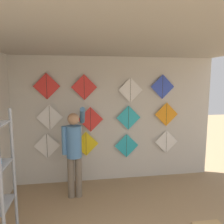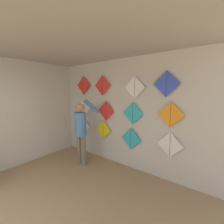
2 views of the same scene
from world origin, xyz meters
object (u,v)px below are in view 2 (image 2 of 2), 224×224
(kite_0, at_px, (84,126))
(kite_7, at_px, (170,115))
(kite_2, at_px, (131,139))
(kite_5, at_px, (106,111))
(kite_8, at_px, (83,85))
(kite_11, at_px, (166,84))
(kite_3, at_px, (170,145))
(shopkeeper, at_px, (81,128))
(kite_6, at_px, (133,113))
(kite_4, at_px, (85,107))
(kite_9, at_px, (102,86))
(kite_10, at_px, (135,88))
(kite_1, at_px, (103,129))

(kite_0, distance_m, kite_7, 2.77)
(kite_2, distance_m, kite_5, 1.03)
(kite_8, bearing_deg, kite_11, 0.00)
(kite_7, bearing_deg, kite_3, 0.00)
(shopkeeper, distance_m, kite_6, 1.42)
(kite_4, relative_size, kite_11, 1.00)
(kite_4, bearing_deg, kite_8, 180.00)
(kite_5, height_order, kite_11, kite_11)
(kite_0, xyz_separation_m, kite_4, (0.08, 0.00, 0.62))
(kite_0, bearing_deg, kite_3, 0.00)
(kite_7, distance_m, kite_9, 1.98)
(kite_0, xyz_separation_m, kite_8, (0.04, 0.00, 1.28))
(kite_10, relative_size, kite_11, 1.00)
(kite_11, bearing_deg, shopkeeper, -163.15)
(kite_9, bearing_deg, kite_2, 0.00)
(kite_3, bearing_deg, kite_8, 180.00)
(shopkeeper, relative_size, kite_6, 3.22)
(kite_1, xyz_separation_m, kite_8, (-0.80, 0.00, 1.27))
(kite_7, distance_m, kite_10, 1.03)
(shopkeeper, height_order, kite_2, shopkeeper)
(kite_11, bearing_deg, kite_1, 180.00)
(kite_0, distance_m, kite_3, 2.72)
(kite_5, distance_m, kite_8, 1.16)
(kite_11, bearing_deg, kite_9, 180.00)
(kite_7, bearing_deg, kite_10, 180.00)
(shopkeeper, bearing_deg, kite_0, 130.60)
(kite_2, height_order, kite_3, kite_3)
(kite_6, distance_m, kite_7, 0.90)
(shopkeeper, distance_m, kite_0, 0.85)
(kite_4, bearing_deg, shopkeeper, -49.70)
(kite_6, bearing_deg, kite_2, 180.00)
(kite_2, distance_m, kite_3, 0.96)
(shopkeeper, xyz_separation_m, kite_1, (0.25, 0.60, -0.12))
(kite_10, height_order, kite_11, kite_11)
(kite_2, bearing_deg, kite_1, 180.00)
(kite_4, relative_size, kite_9, 1.00)
(kite_1, height_order, kite_6, kite_6)
(kite_8, relative_size, kite_9, 1.00)
(kite_6, relative_size, kite_9, 1.00)
(kite_2, bearing_deg, shopkeeper, -152.78)
(kite_4, xyz_separation_m, kite_9, (0.74, 0.00, 0.64))
(kite_5, distance_m, kite_9, 0.72)
(kite_6, bearing_deg, shopkeeper, -153.50)
(kite_11, bearing_deg, kite_7, 0.00)
(kite_4, bearing_deg, kite_11, 0.00)
(shopkeeper, xyz_separation_m, kite_0, (-0.59, 0.60, -0.12))
(kite_4, bearing_deg, kite_6, 0.00)
(kite_0, height_order, kite_8, kite_8)
(shopkeeper, xyz_separation_m, kite_9, (0.23, 0.60, 1.13))
(kite_6, xyz_separation_m, kite_9, (-0.98, 0.00, 0.69))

